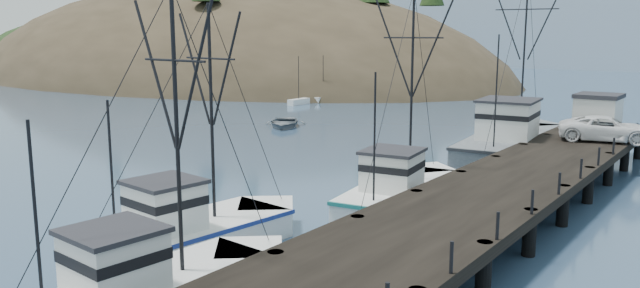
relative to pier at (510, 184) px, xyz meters
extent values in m
plane|color=navy|center=(-14.00, -16.00, -1.69)|extent=(400.00, 400.00, 0.00)
cube|color=black|center=(0.00, 0.00, 0.06)|extent=(6.00, 44.00, 0.50)
cylinder|color=black|center=(-2.60, -15.00, -0.69)|extent=(0.56, 0.56, 2.00)
cylinder|color=black|center=(-2.60, -10.00, -0.69)|extent=(0.56, 0.56, 2.00)
cylinder|color=black|center=(2.60, -10.00, -0.69)|extent=(0.56, 0.56, 2.00)
cylinder|color=black|center=(-2.60, -5.00, -0.69)|extent=(0.56, 0.56, 2.00)
cylinder|color=black|center=(2.60, -5.00, -0.69)|extent=(0.56, 0.56, 2.00)
cylinder|color=black|center=(-2.60, 0.00, -0.69)|extent=(0.56, 0.56, 2.00)
cylinder|color=black|center=(2.60, 0.00, -0.69)|extent=(0.56, 0.56, 2.00)
cylinder|color=black|center=(-2.60, 5.00, -0.69)|extent=(0.56, 0.56, 2.00)
cylinder|color=black|center=(2.60, 5.00, -0.69)|extent=(0.56, 0.56, 2.00)
cylinder|color=black|center=(-2.60, 10.00, -0.69)|extent=(0.56, 0.56, 2.00)
cylinder|color=black|center=(2.60, 10.00, -0.69)|extent=(0.56, 0.56, 2.00)
cylinder|color=black|center=(-2.60, 15.00, -0.69)|extent=(0.56, 0.56, 2.00)
cylinder|color=black|center=(2.60, 15.00, -0.69)|extent=(0.56, 0.56, 2.00)
cylinder|color=black|center=(-2.60, 20.00, -0.69)|extent=(0.56, 0.56, 2.00)
cylinder|color=black|center=(2.60, 20.00, -0.69)|extent=(0.56, 0.56, 2.00)
ellipsoid|color=#382D1E|center=(-84.00, 62.00, -7.69)|extent=(132.00, 78.00, 51.00)
ellipsoid|color=black|center=(-89.00, 66.00, -3.69)|extent=(109.20, 62.40, 41.60)
ellipsoid|color=black|center=(-124.00, 54.00, -5.69)|extent=(57.60, 39.60, 32.40)
cube|color=beige|center=(-52.00, 40.00, -0.29)|extent=(4.00, 5.00, 2.80)
cube|color=beige|center=(-58.00, 44.00, -0.29)|extent=(4.00, 5.00, 2.80)
cube|color=beige|center=(-48.00, 46.00, -0.29)|extent=(4.00, 5.00, 2.80)
cube|color=silver|center=(-54.00, 169.00, -1.69)|extent=(180.00, 25.00, 18.00)
cube|color=white|center=(-56.05, 47.44, -1.39)|extent=(1.00, 3.50, 0.90)
cylinder|color=black|center=(-56.05, 47.44, 1.51)|extent=(0.08, 0.08, 6.00)
cube|color=white|center=(-39.20, 33.31, -1.39)|extent=(1.00, 3.50, 0.90)
cylinder|color=black|center=(-39.20, 33.31, 1.51)|extent=(0.08, 0.08, 6.00)
cube|color=white|center=(-54.15, 48.76, -1.39)|extent=(1.00, 3.50, 0.90)
cylinder|color=black|center=(-54.15, 48.76, 1.51)|extent=(0.08, 0.08, 6.00)
cube|color=white|center=(-51.51, 35.30, -1.39)|extent=(1.00, 3.50, 0.90)
cylinder|color=black|center=(-51.51, 35.30, 1.51)|extent=(0.08, 0.08, 6.00)
cube|color=white|center=(-38.47, 37.69, -1.39)|extent=(1.00, 3.50, 0.90)
cylinder|color=black|center=(-38.47, 37.69, 1.51)|extent=(0.08, 0.08, 6.00)
cube|color=white|center=(-50.36, 42.11, -1.39)|extent=(1.00, 3.50, 0.90)
cylinder|color=black|center=(-50.36, 42.11, 1.51)|extent=(0.08, 0.08, 6.00)
cube|color=white|center=(-51.01, 37.12, -1.39)|extent=(1.00, 3.50, 0.90)
cylinder|color=black|center=(-51.01, 37.12, 1.51)|extent=(0.08, 0.08, 6.00)
cube|color=white|center=(-51.03, 44.28, -1.39)|extent=(1.00, 3.50, 0.90)
cylinder|color=black|center=(-51.03, 44.28, 1.51)|extent=(0.08, 0.08, 6.00)
cube|color=white|center=(-5.09, -13.56, -1.24)|extent=(3.42, 3.42, 1.60)
cube|color=navy|center=(-5.46, -17.94, -0.54)|extent=(4.24, 9.27, 0.18)
cube|color=silver|center=(-5.55, -19.06, 0.51)|extent=(2.60, 2.67, 1.90)
cube|color=#26262B|center=(-5.55, -19.06, 1.54)|extent=(2.82, 2.91, 0.16)
cylinder|color=black|center=(-5.34, -16.59, 4.21)|extent=(0.14, 0.14, 9.30)
cylinder|color=black|center=(-5.74, -21.30, 2.35)|extent=(0.10, 0.10, 5.58)
cube|color=white|center=(-9.08, -12.89, -1.24)|extent=(4.47, 9.07, 1.60)
cube|color=white|center=(-8.60, -8.55, -1.24)|extent=(3.50, 3.50, 1.60)
cube|color=navy|center=(-9.08, -12.89, -0.54)|extent=(4.56, 9.30, 0.18)
cube|color=silver|center=(-9.21, -14.00, 0.51)|extent=(2.72, 2.72, 1.90)
cube|color=#26262B|center=(-9.21, -14.00, 1.54)|extent=(2.96, 2.97, 0.16)
cylinder|color=black|center=(-8.93, -11.56, 4.09)|extent=(0.14, 0.14, 9.06)
cylinder|color=black|center=(-9.46, -16.23, 2.28)|extent=(0.10, 0.10, 5.43)
cube|color=white|center=(-5.26, -1.64, -1.24)|extent=(5.02, 9.91, 1.60)
cube|color=white|center=(-5.97, 3.04, -1.24)|extent=(3.61, 3.61, 1.60)
cube|color=#1A6865|center=(-5.26, -1.64, -0.54)|extent=(5.12, 10.17, 0.18)
cube|color=silver|center=(-5.08, -2.84, 0.51)|extent=(2.92, 3.02, 1.90)
cube|color=#26262B|center=(-5.08, -2.84, 1.54)|extent=(3.17, 3.30, 0.16)
cylinder|color=black|center=(-5.48, -0.20, 4.62)|extent=(0.14, 0.14, 10.12)
cylinder|color=black|center=(-4.72, -5.25, 2.60)|extent=(0.10, 0.10, 6.07)
cube|color=slate|center=(-4.73, 14.21, -0.94)|extent=(6.55, 14.84, 2.20)
cube|color=slate|center=(-5.52, 21.36, -0.94)|extent=(4.96, 4.96, 2.20)
cube|color=black|center=(-4.73, 14.21, 0.06)|extent=(6.68, 15.22, 0.18)
cube|color=silver|center=(-4.52, 12.38, 1.46)|extent=(3.92, 4.42, 2.60)
cube|color=#26262B|center=(-4.52, 12.38, 2.84)|extent=(4.26, 4.82, 0.16)
cylinder|color=black|center=(-4.97, 16.41, 6.12)|extent=(0.14, 0.14, 11.93)
cylinder|color=black|center=(-4.12, 8.72, 3.74)|extent=(0.10, 0.10, 7.16)
cube|color=silver|center=(0.08, 18.00, 1.56)|extent=(2.80, 3.00, 2.50)
cube|color=#26262B|center=(0.08, 18.00, 2.96)|extent=(3.00, 3.20, 0.30)
imported|color=white|center=(1.50, 14.23, 1.14)|extent=(6.48, 4.11, 1.67)
imported|color=slate|center=(-28.39, 17.03, -1.69)|extent=(6.56, 7.04, 1.19)
camera|label=1|loc=(10.04, -29.94, 7.37)|focal=35.00mm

